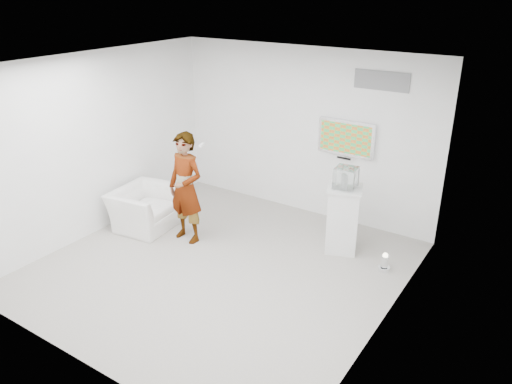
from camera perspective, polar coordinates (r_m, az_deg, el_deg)
room at (r=6.98m, az=-4.36°, el=2.05°), size 5.01×5.01×3.00m
tv at (r=8.58m, az=10.29°, el=6.11°), size 1.00×0.08×0.60m
logo_decal at (r=8.21m, az=14.16°, el=12.23°), size 0.90×0.02×0.30m
person at (r=8.09m, az=-8.04°, el=0.45°), size 0.70×0.49×1.83m
armchair at (r=8.88m, az=-12.57°, el=-1.78°), size 1.06×1.17×0.70m
pedestal at (r=7.96m, az=9.89°, el=-3.08°), size 0.67×0.67×1.07m
floor_uplight at (r=7.71m, az=14.49°, el=-7.78°), size 0.18×0.18×0.28m
vitrine at (r=7.68m, az=10.24°, el=1.60°), size 0.36×0.36×0.32m
console at (r=7.70m, az=10.21°, el=1.30°), size 0.14×0.17×0.24m
wii_remote at (r=7.77m, az=-6.24°, el=5.36°), size 0.08×0.14×0.04m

